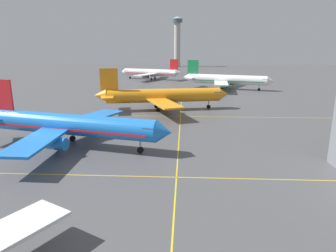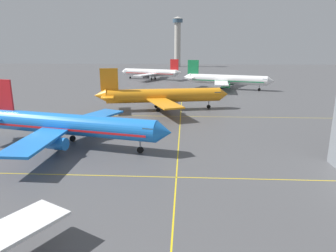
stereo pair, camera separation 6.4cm
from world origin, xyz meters
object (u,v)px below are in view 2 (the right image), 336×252
at_px(airliner_third_row, 162,96).
at_px(control_tower, 178,38).
at_px(airliner_far_left_stand, 226,80).
at_px(airliner_second_row, 70,125).
at_px(airliner_far_right_stand, 151,72).

relative_size(airliner_third_row, control_tower, 0.97).
xyz_separation_m(airliner_third_row, control_tower, (-0.17, 181.80, 19.40)).
bearing_deg(airliner_far_left_stand, airliner_second_row, -116.33).
xyz_separation_m(airliner_second_row, airliner_third_row, (15.05, 34.91, 0.02)).
distance_m(airliner_second_row, airliner_far_right_stand, 115.96).
xyz_separation_m(airliner_third_row, airliner_far_left_stand, (24.52, 45.05, -0.09)).
bearing_deg(airliner_far_right_stand, airliner_third_row, -81.46).
relative_size(airliner_second_row, control_tower, 0.96).
distance_m(airliner_second_row, airliner_third_row, 38.01).
relative_size(airliner_far_right_stand, control_tower, 0.86).
distance_m(airliner_far_left_stand, airliner_far_right_stand, 51.37).
xyz_separation_m(airliner_far_left_stand, airliner_far_right_stand, (-36.68, 35.96, -0.34)).
bearing_deg(control_tower, airliner_second_row, -93.93).
bearing_deg(airliner_second_row, airliner_third_row, 66.67).
height_order(airliner_second_row, airliner_far_right_stand, airliner_second_row).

